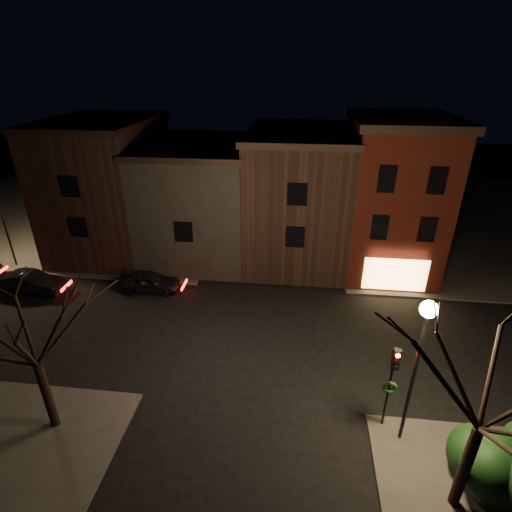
# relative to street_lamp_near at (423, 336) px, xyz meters

# --- Properties ---
(ground) EXTENTS (120.00, 120.00, 0.00)m
(ground) POSITION_rel_street_lamp_near_xyz_m (-6.20, 6.00, -5.18)
(ground) COLOR black
(ground) RESTS_ON ground
(sidewalk_far_right) EXTENTS (30.00, 30.00, 0.12)m
(sidewalk_far_right) POSITION_rel_street_lamp_near_xyz_m (13.80, 26.00, -5.12)
(sidewalk_far_right) COLOR #2D2B28
(sidewalk_far_right) RESTS_ON ground
(sidewalk_far_left) EXTENTS (30.00, 30.00, 0.12)m
(sidewalk_far_left) POSITION_rel_street_lamp_near_xyz_m (-26.20, 26.00, -5.12)
(sidewalk_far_left) COLOR #2D2B28
(sidewalk_far_left) RESTS_ON ground
(corner_building) EXTENTS (6.50, 8.50, 10.50)m
(corner_building) POSITION_rel_street_lamp_near_xyz_m (1.80, 15.47, 0.22)
(corner_building) COLOR #49130D
(corner_building) RESTS_ON ground
(row_building_a) EXTENTS (7.30, 10.30, 9.40)m
(row_building_a) POSITION_rel_street_lamp_near_xyz_m (-4.70, 16.50, -0.34)
(row_building_a) COLOR black
(row_building_a) RESTS_ON ground
(row_building_b) EXTENTS (7.80, 10.30, 8.40)m
(row_building_b) POSITION_rel_street_lamp_near_xyz_m (-11.95, 16.50, -0.85)
(row_building_b) COLOR black
(row_building_b) RESTS_ON ground
(row_building_c) EXTENTS (7.30, 10.30, 9.90)m
(row_building_c) POSITION_rel_street_lamp_near_xyz_m (-19.20, 16.50, -0.09)
(row_building_c) COLOR black
(row_building_c) RESTS_ON ground
(street_lamp_near) EXTENTS (0.60, 0.60, 6.48)m
(street_lamp_near) POSITION_rel_street_lamp_near_xyz_m (0.00, 0.00, 0.00)
(street_lamp_near) COLOR black
(street_lamp_near) RESTS_ON sidewalk_near_right
(traffic_signal) EXTENTS (0.58, 0.38, 4.05)m
(traffic_signal) POSITION_rel_street_lamp_near_xyz_m (-0.60, 0.49, -2.37)
(traffic_signal) COLOR black
(traffic_signal) RESTS_ON sidewalk_near_right
(bare_tree_right) EXTENTS (6.40, 6.40, 8.50)m
(bare_tree_right) POSITION_rel_street_lamp_near_xyz_m (1.30, -2.50, 0.97)
(bare_tree_right) COLOR black
(bare_tree_right) RESTS_ON sidewalk_near_right
(bare_tree_left) EXTENTS (5.60, 5.60, 7.50)m
(bare_tree_left) POSITION_rel_street_lamp_near_xyz_m (-14.20, -1.00, 0.25)
(bare_tree_left) COLOR black
(bare_tree_left) RESTS_ON sidewalk_near_left
(parked_car_a) EXTENTS (4.10, 1.89, 1.36)m
(parked_car_a) POSITION_rel_street_lamp_near_xyz_m (-14.13, 9.98, -4.50)
(parked_car_a) COLOR black
(parked_car_a) RESTS_ON ground
(parked_car_b) EXTENTS (4.29, 1.50, 1.41)m
(parked_car_b) POSITION_rel_street_lamp_near_xyz_m (-21.77, 8.92, -4.47)
(parked_car_b) COLOR black
(parked_car_b) RESTS_ON ground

